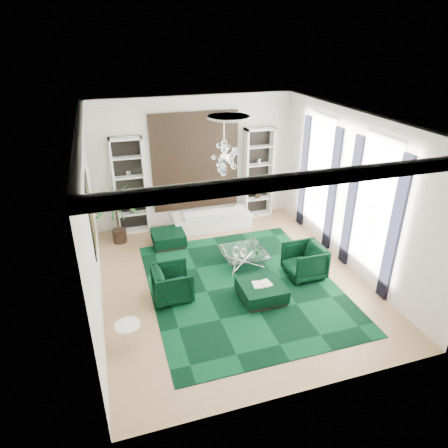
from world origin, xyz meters
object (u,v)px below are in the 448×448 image
object	(u,v)px
sofa	(211,217)
side_table	(129,335)
ottoman_side	(168,238)
armchair_right	(304,261)
armchair_left	(173,283)
coffee_table	(244,258)
ottoman_front	(262,291)
palm	(116,206)

from	to	relation	value
sofa	side_table	xyz separation A→B (m)	(-2.84, -4.38, -0.11)
ottoman_side	armchair_right	bearing A→B (deg)	-41.59
armchair_left	side_table	xyz separation A→B (m)	(-1.07, -1.20, -0.15)
coffee_table	armchair_left	bearing A→B (deg)	-156.20
armchair_right	side_table	size ratio (longest dim) A/B	1.86
sofa	ottoman_front	distance (m)	3.80
palm	side_table	bearing A→B (deg)	-91.85
coffee_table	palm	xyz separation A→B (m)	(-2.91, 2.19, 0.89)
armchair_left	side_table	size ratio (longest dim) A/B	1.77
armchair_right	ottoman_front	bearing A→B (deg)	-66.99
sofa	ottoman_front	size ratio (longest dim) A/B	2.45
sofa	palm	bearing A→B (deg)	2.58
ottoman_front	ottoman_side	bearing A→B (deg)	116.13
sofa	coffee_table	distance (m)	2.32
sofa	ottoman_side	distance (m)	1.60
palm	ottoman_front	bearing A→B (deg)	-52.78
palm	sofa	bearing A→B (deg)	2.58
armchair_left	ottoman_side	xyz separation A→B (m)	(0.34, 2.47, -0.19)
armchair_right	coffee_table	distance (m)	1.54
sofa	coffee_table	bearing A→B (deg)	95.03
armchair_right	ottoman_side	world-z (taller)	armchair_right
side_table	palm	bearing A→B (deg)	88.15
armchair_left	side_table	bearing A→B (deg)	138.31
palm	coffee_table	bearing A→B (deg)	-36.98
coffee_table	ottoman_side	size ratio (longest dim) A/B	1.26
sofa	ottoman_front	world-z (taller)	sofa
armchair_left	ottoman_front	world-z (taller)	armchair_left
sofa	palm	xyz separation A→B (m)	(-2.70, -0.12, 0.74)
ottoman_side	side_table	size ratio (longest dim) A/B	1.83
armchair_left	ottoman_side	bearing A→B (deg)	-7.91
coffee_table	side_table	distance (m)	3.68
ottoman_front	armchair_left	bearing A→B (deg)	161.71
sofa	ottoman_side	bearing A→B (deg)	26.42
sofa	armchair_right	xyz separation A→B (m)	(1.42, -3.23, 0.06)
armchair_left	armchair_right	xyz separation A→B (m)	(3.19, -0.05, 0.02)
ottoman_side	side_table	distance (m)	3.94
armchair_left	ottoman_front	size ratio (longest dim) A/B	0.89
armchair_left	ottoman_front	bearing A→B (deg)	-108.29
sofa	ottoman_front	xyz separation A→B (m)	(0.09, -3.80, -0.15)
armchair_right	ottoman_side	size ratio (longest dim) A/B	1.01
armchair_right	palm	bearing A→B (deg)	-127.05
coffee_table	palm	distance (m)	3.75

